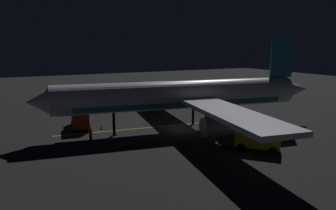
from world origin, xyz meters
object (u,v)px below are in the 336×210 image
(catering_truck, at_px, (252,139))
(traffic_cone_under_wing, at_px, (116,133))
(traffic_cone_far, at_px, (120,144))
(traffic_cone_near_right, at_px, (160,127))
(ground_crew_worker, at_px, (91,135))
(airliner, at_px, (186,96))
(baggage_truck, at_px, (80,119))
(traffic_cone_near_left, at_px, (101,127))

(catering_truck, bearing_deg, traffic_cone_under_wing, 42.91)
(traffic_cone_far, bearing_deg, traffic_cone_near_right, -55.77)
(catering_truck, bearing_deg, traffic_cone_near_right, 21.12)
(ground_crew_worker, height_order, traffic_cone_near_right, ground_crew_worker)
(airliner, relative_size, baggage_truck, 6.38)
(airliner, distance_m, traffic_cone_far, 11.63)
(baggage_truck, bearing_deg, airliner, -118.53)
(catering_truck, bearing_deg, ground_crew_worker, 54.35)
(baggage_truck, distance_m, catering_truck, 22.83)
(baggage_truck, distance_m, traffic_cone_under_wing, 6.43)
(traffic_cone_near_left, bearing_deg, traffic_cone_under_wing, -168.08)
(traffic_cone_under_wing, bearing_deg, catering_truck, -137.09)
(traffic_cone_under_wing, bearing_deg, airliner, -98.36)
(catering_truck, relative_size, ground_crew_worker, 3.54)
(airliner, bearing_deg, ground_crew_worker, 90.72)
(catering_truck, bearing_deg, airliner, 9.90)
(baggage_truck, height_order, ground_crew_worker, baggage_truck)
(ground_crew_worker, xyz_separation_m, traffic_cone_under_wing, (1.54, -3.49, -0.64))
(ground_crew_worker, bearing_deg, baggage_truck, -2.29)
(traffic_cone_under_wing, bearing_deg, traffic_cone_far, 168.53)
(airliner, distance_m, baggage_truck, 14.74)
(traffic_cone_near_left, xyz_separation_m, traffic_cone_near_right, (-3.29, -7.22, 0.00))
(catering_truck, relative_size, traffic_cone_under_wing, 11.20)
(traffic_cone_near_right, bearing_deg, airliner, -121.48)
(traffic_cone_near_left, relative_size, traffic_cone_far, 1.00)
(ground_crew_worker, distance_m, traffic_cone_near_right, 10.14)
(ground_crew_worker, bearing_deg, traffic_cone_far, -139.59)
(baggage_truck, xyz_separation_m, catering_truck, (-17.63, -14.51, -0.07))
(baggage_truck, relative_size, traffic_cone_under_wing, 11.21)
(traffic_cone_near_left, height_order, traffic_cone_under_wing, same)
(baggage_truck, bearing_deg, traffic_cone_under_wing, -149.64)
(catering_truck, height_order, traffic_cone_under_wing, catering_truck)
(ground_crew_worker, relative_size, traffic_cone_near_right, 3.16)
(airliner, distance_m, ground_crew_worker, 13.41)
(airliner, relative_size, ground_crew_worker, 22.60)
(traffic_cone_under_wing, relative_size, traffic_cone_far, 1.00)
(catering_truck, height_order, traffic_cone_near_left, catering_truck)
(catering_truck, distance_m, traffic_cone_under_wing, 16.62)
(ground_crew_worker, xyz_separation_m, traffic_cone_near_left, (5.28, -2.70, -0.64))
(ground_crew_worker, distance_m, traffic_cone_near_left, 5.96)
(traffic_cone_under_wing, bearing_deg, baggage_truck, 30.36)
(ground_crew_worker, bearing_deg, airliner, -89.28)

